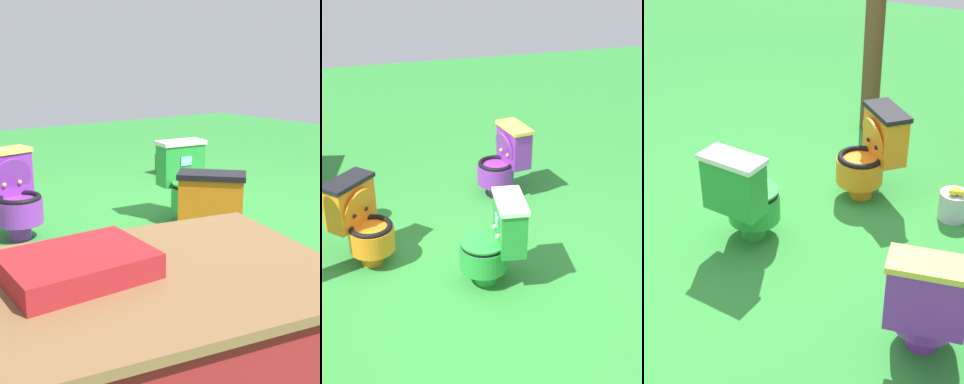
% 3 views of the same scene
% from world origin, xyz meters
% --- Properties ---
extents(ground, '(14.00, 14.00, 0.00)m').
position_xyz_m(ground, '(0.00, 0.00, 0.00)').
color(ground, '#2D8433').
extents(toilet_purple, '(0.47, 0.55, 0.73)m').
position_xyz_m(toilet_purple, '(1.43, -0.58, 0.37)').
color(toilet_purple, purple).
rests_on(toilet_purple, ground).
extents(toilet_orange, '(0.63, 0.63, 0.73)m').
position_xyz_m(toilet_orange, '(0.60, 0.90, 0.37)').
color(toilet_orange, orange).
rests_on(toilet_orange, ground).
extents(toilet_green, '(0.46, 0.54, 0.73)m').
position_xyz_m(toilet_green, '(0.02, -0.06, 0.37)').
color(toilet_green, green).
rests_on(toilet_green, ground).
extents(lemon_bucket, '(0.22, 0.22, 0.28)m').
position_xyz_m(lemon_bucket, '(1.28, 0.84, 0.12)').
color(lemon_bucket, '#B7B7BF').
rests_on(lemon_bucket, ground).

